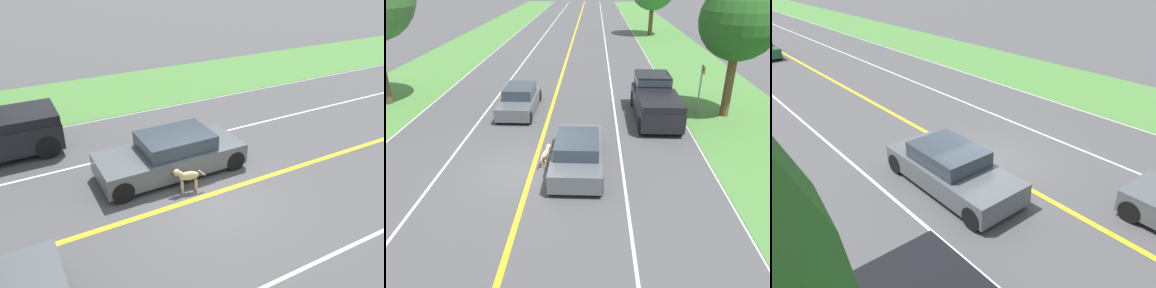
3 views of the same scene
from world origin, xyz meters
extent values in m
plane|color=#4C4C4F|center=(0.00, 0.00, 0.00)|extent=(400.00, 400.00, 0.00)
cube|color=yellow|center=(0.00, 0.00, 0.00)|extent=(0.18, 160.00, 0.01)
cube|color=white|center=(7.00, 0.00, 0.00)|extent=(0.14, 160.00, 0.01)
cube|color=white|center=(3.50, 0.00, 0.00)|extent=(0.10, 160.00, 0.01)
cube|color=white|center=(-3.50, 0.00, 0.00)|extent=(0.10, 160.00, 0.01)
cube|color=#4C843D|center=(10.00, 0.00, 0.01)|extent=(6.00, 160.00, 0.03)
cube|color=#51565B|center=(1.74, 0.46, 0.51)|extent=(1.88, 4.69, 0.66)
cube|color=#2D3842|center=(1.74, 0.28, 1.09)|extent=(1.62, 2.25, 0.49)
cylinder|color=black|center=(2.59, 2.37, 0.33)|extent=(0.22, 0.67, 0.67)
cylinder|color=black|center=(2.59, -1.45, 0.33)|extent=(0.22, 0.67, 0.67)
cylinder|color=black|center=(0.89, 2.37, 0.33)|extent=(0.22, 0.67, 0.67)
cylinder|color=black|center=(0.89, -1.45, 0.33)|extent=(0.22, 0.67, 0.67)
ellipsoid|color=#D1B784|center=(0.49, 0.45, 0.53)|extent=(0.33, 0.63, 0.28)
cylinder|color=#D1B784|center=(0.61, 0.64, 0.19)|extent=(0.07, 0.07, 0.39)
cylinder|color=#D1B784|center=(0.50, 0.23, 0.19)|extent=(0.07, 0.07, 0.39)
cylinder|color=#D1B784|center=(0.47, 0.67, 0.19)|extent=(0.07, 0.07, 0.39)
cylinder|color=#D1B784|center=(0.37, 0.26, 0.19)|extent=(0.07, 0.07, 0.39)
cylinder|color=#D1B784|center=(0.55, 0.70, 0.64)|extent=(0.16, 0.19, 0.16)
sphere|color=#D1B784|center=(0.58, 0.80, 0.70)|extent=(0.25, 0.25, 0.21)
ellipsoid|color=#331E14|center=(0.61, 0.94, 0.68)|extent=(0.11, 0.12, 0.08)
cone|color=tan|center=(0.63, 0.78, 0.77)|extent=(0.08, 0.08, 0.09)
cone|color=tan|center=(0.52, 0.81, 0.77)|extent=(0.08, 0.08, 0.09)
cylinder|color=#D1B784|center=(0.39, 0.06, 0.57)|extent=(0.10, 0.23, 0.23)
cube|color=black|center=(5.50, 4.73, 1.34)|extent=(1.96, 2.99, 0.32)
cylinder|color=black|center=(6.41, 3.79, 0.42)|extent=(0.22, 0.84, 0.84)
cylinder|color=black|center=(4.58, 3.79, 0.42)|extent=(0.22, 0.84, 0.84)
cylinder|color=black|center=(-0.88, 4.89, 0.32)|extent=(0.22, 0.63, 0.63)
camera|label=1|loc=(-7.80, 4.81, 6.44)|focal=35.00mm
camera|label=2|loc=(2.29, -12.50, 7.10)|focal=35.00mm
camera|label=3|loc=(7.88, 8.24, 6.45)|focal=35.00mm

